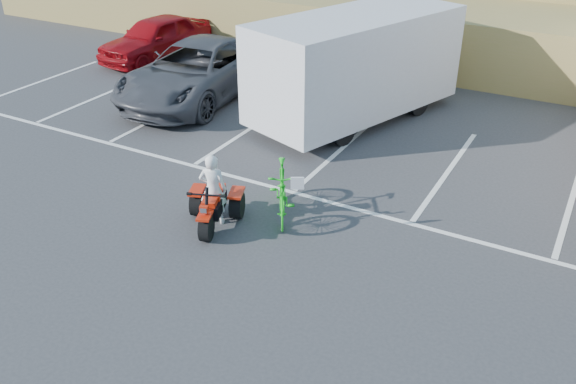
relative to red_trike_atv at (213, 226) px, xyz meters
The scene contains 11 objects.
ground 0.84m from the red_trike_atv, 30.70° to the right, with size 100.00×100.00×0.00m, color #353538.
parking_stripes 3.97m from the red_trike_atv, 66.37° to the left, with size 28.00×5.16×0.01m.
grass_embankment 15.13m from the red_trike_atv, 87.24° to the left, with size 40.00×8.50×3.10m.
red_trike_atv is the anchor object (origin of this frame).
rider 0.76m from the red_trike_atv, 111.27° to the left, with size 0.54×0.36×1.49m, color white.
green_dirt_bike 1.54m from the red_trike_atv, 46.04° to the left, with size 0.53×1.87×1.13m, color #14BF19.
grey_pickup 7.55m from the red_trike_atv, 128.38° to the left, with size 2.76×5.98×1.66m, color #3E4045.
red_car 11.91m from the red_trike_atv, 134.76° to the left, with size 1.80×4.47×1.52m, color maroon.
cargo_trailer 6.78m from the red_trike_atv, 88.75° to the left, with size 4.33×6.60×2.86m.
quad_atv_blue 7.82m from the red_trike_atv, 110.90° to the left, with size 1.20×1.61×1.05m, color navy, non-canonical shape.
quad_atv_green 7.67m from the red_trike_atv, 93.92° to the left, with size 1.28×1.71×1.12m, color #185E15, non-canonical shape.
Camera 1 is at (5.56, -7.86, 6.45)m, focal length 38.00 mm.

